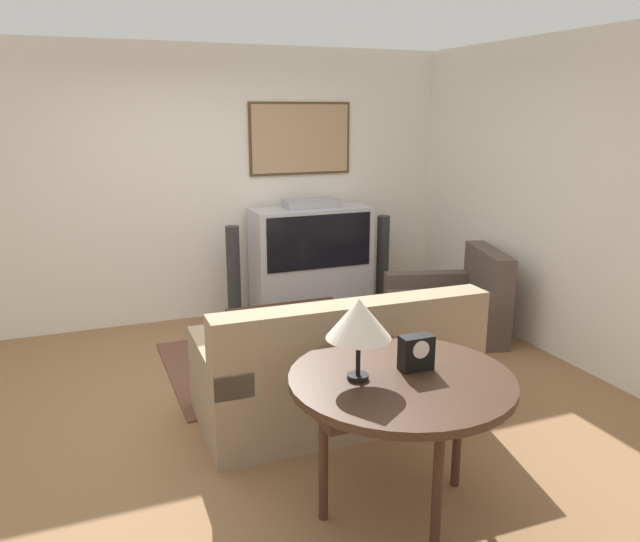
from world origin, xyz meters
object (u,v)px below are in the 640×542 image
at_px(console_table, 401,388).
at_px(couch, 336,374).
at_px(tv, 311,260).
at_px(mantel_clock, 416,352).
at_px(armchair, 449,310).
at_px(speaker_tower_left, 234,278).
at_px(speaker_tower_right, 383,263).
at_px(coffee_table, 289,316).
at_px(table_lamp, 359,319).

bearing_deg(console_table, couch, 84.84).
height_order(tv, mantel_clock, tv).
xyz_separation_m(armchair, speaker_tower_left, (-1.77, 1.14, 0.20)).
height_order(couch, speaker_tower_right, speaker_tower_right).
distance_m(tv, speaker_tower_right, 0.83).
height_order(couch, armchair, couch).
relative_size(couch, speaker_tower_right, 1.88).
height_order(console_table, mantel_clock, mantel_clock).
bearing_deg(couch, coffee_table, -91.43).
xyz_separation_m(armchair, console_table, (-1.70, -2.13, 0.43)).
bearing_deg(console_table, table_lamp, 166.73).
xyz_separation_m(couch, speaker_tower_left, (-0.17, 2.19, 0.15)).
xyz_separation_m(console_table, mantel_clock, (0.11, 0.05, 0.16)).
distance_m(couch, armchair, 1.92).
bearing_deg(tv, armchair, -50.60).
bearing_deg(console_table, speaker_tower_left, 91.21).
bearing_deg(speaker_tower_right, speaker_tower_left, 180.00).
height_order(table_lamp, mantel_clock, table_lamp).
bearing_deg(speaker_tower_right, table_lamp, -119.33).
bearing_deg(table_lamp, mantel_clock, -0.15).
bearing_deg(tv, table_lamp, -106.93).
bearing_deg(tv, coffee_table, -119.72).
relative_size(coffee_table, table_lamp, 2.32).
distance_m(table_lamp, mantel_clock, 0.40).
bearing_deg(speaker_tower_right, console_table, -115.85).
relative_size(table_lamp, mantel_clock, 2.29).
bearing_deg(coffee_table, console_table, -93.71).
height_order(coffee_table, console_table, console_table).
bearing_deg(speaker_tower_right, couch, -124.10).
xyz_separation_m(coffee_table, mantel_clock, (-0.03, -2.14, 0.48)).
distance_m(armchair, console_table, 2.75).
distance_m(tv, speaker_tower_left, 0.83).
bearing_deg(couch, tv, -105.80).
bearing_deg(console_table, tv, 76.98).
height_order(tv, speaker_tower_right, tv).
distance_m(armchair, table_lamp, 2.94).
xyz_separation_m(armchair, mantel_clock, (-1.59, -2.08, 0.59)).
relative_size(table_lamp, speaker_tower_right, 0.43).
distance_m(tv, armchair, 1.51).
distance_m(mantel_clock, speaker_tower_left, 3.24).
bearing_deg(tv, console_table, -103.02).
distance_m(tv, coffee_table, 1.25).
relative_size(mantel_clock, speaker_tower_left, 0.19).
xyz_separation_m(tv, mantel_clock, (-0.65, -3.22, 0.29)).
relative_size(tv, armchair, 1.02).
bearing_deg(coffee_table, speaker_tower_left, 101.19).
relative_size(armchair, mantel_clock, 6.41).
bearing_deg(tv, couch, -106.69).
xyz_separation_m(coffee_table, speaker_tower_left, (-0.21, 1.07, 0.09)).
bearing_deg(console_table, coffee_table, 86.29).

